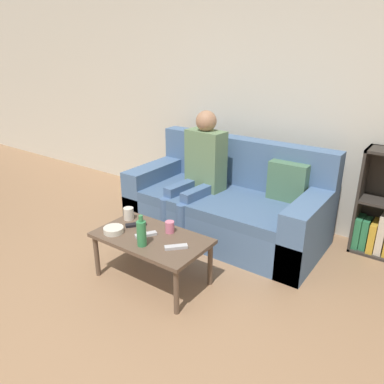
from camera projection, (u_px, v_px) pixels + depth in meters
ground_plane at (65, 355)px, 2.32m from camera, size 22.00×22.00×0.00m
wall_back at (264, 96)px, 3.83m from camera, size 12.00×0.06×2.60m
couch at (227, 206)px, 3.72m from camera, size 1.92×0.91×0.92m
coffee_table at (151, 241)px, 2.94m from camera, size 0.90×0.51×0.39m
person_adult at (201, 165)px, 3.66m from camera, size 0.40×0.66×1.21m
cup_near at (129, 214)px, 3.19m from camera, size 0.09×0.09×0.10m
cup_far at (170, 227)px, 2.97m from camera, size 0.07×0.07×0.09m
tv_remote_0 at (176, 247)px, 2.75m from camera, size 0.15×0.16×0.02m
tv_remote_1 at (146, 235)px, 2.93m from camera, size 0.13×0.17×0.02m
tv_remote_2 at (136, 225)px, 3.09m from camera, size 0.14×0.17×0.02m
snack_bowl at (114, 230)px, 2.98m from camera, size 0.16×0.16×0.05m
bottle at (141, 233)px, 2.76m from camera, size 0.07×0.07×0.25m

